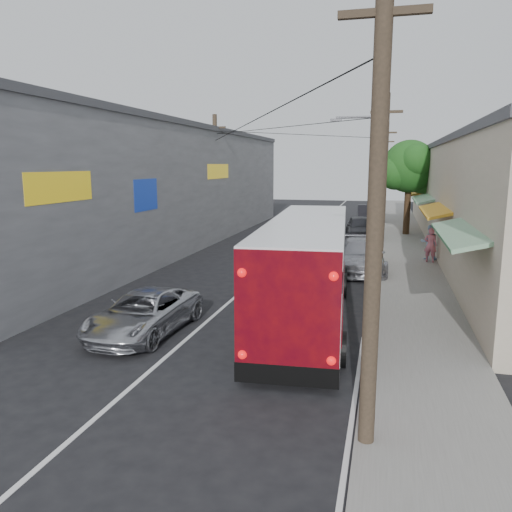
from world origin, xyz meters
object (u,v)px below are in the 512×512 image
at_px(pedestrian_near, 431,245).
at_px(jeepney, 144,313).
at_px(parked_car_mid, 361,228).
at_px(parked_car_far, 367,214).
at_px(coach_bus, 307,267).
at_px(pedestrian_far, 429,242).
at_px(parked_suv, 361,256).

bearing_deg(pedestrian_near, jeepney, 73.09).
bearing_deg(parked_car_mid, jeepney, -111.26).
relative_size(parked_car_mid, parked_car_far, 1.03).
relative_size(parked_car_mid, pedestrian_near, 2.67).
relative_size(coach_bus, jeepney, 2.52).
relative_size(parked_car_mid, pedestrian_far, 2.59).
distance_m(coach_bus, jeepney, 5.32).
distance_m(pedestrian_near, pedestrian_far, 0.77).
relative_size(parked_car_far, pedestrian_near, 2.60).
height_order(coach_bus, parked_car_far, coach_bus).
bearing_deg(pedestrian_far, jeepney, 54.81).
distance_m(parked_car_far, pedestrian_far, 17.80).
bearing_deg(jeepney, parked_car_mid, 78.57).
bearing_deg(jeepney, pedestrian_far, 59.52).
distance_m(jeepney, parked_car_mid, 21.51).
height_order(jeepney, parked_suv, parked_suv).
xyz_separation_m(parked_suv, pedestrian_far, (3.28, 3.35, 0.27)).
distance_m(parked_car_mid, parked_car_far, 10.36).
distance_m(jeepney, parked_suv, 11.95).
relative_size(pedestrian_near, pedestrian_far, 0.97).
xyz_separation_m(jeepney, parked_suv, (5.72, 10.49, 0.12)).
xyz_separation_m(coach_bus, parked_suv, (1.33, 7.67, -0.93)).
relative_size(parked_suv, parked_car_far, 1.14).
height_order(parked_car_mid, pedestrian_far, pedestrian_far).
relative_size(parked_suv, parked_car_mid, 1.11).
bearing_deg(parked_suv, parked_car_far, 84.24).
height_order(coach_bus, pedestrian_far, coach_bus).
xyz_separation_m(parked_car_mid, pedestrian_far, (3.80, -7.03, 0.22)).
height_order(coach_bus, parked_car_mid, coach_bus).
bearing_deg(jeepney, pedestrian_near, 58.01).
bearing_deg(coach_bus, parked_car_far, 84.03).
relative_size(parked_suv, pedestrian_near, 2.97).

